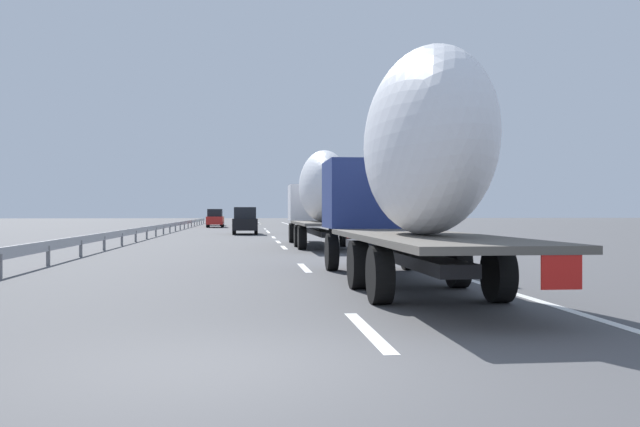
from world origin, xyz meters
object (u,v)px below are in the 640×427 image
car_yellow_coupe (249,217)px  road_sign (340,201)px  car_black_suv (245,221)px  car_red_compact (215,218)px  truck_lead (321,194)px  truck_trailing (410,166)px  car_white_van (215,218)px

car_yellow_coupe → road_sign: road_sign is taller
car_black_suv → road_sign: bearing=-110.1°
car_red_compact → road_sign: size_ratio=1.28×
truck_lead → truck_trailing: truck_trailing is taller
car_yellow_coupe → truck_lead: bearing=-177.1°
car_yellow_coupe → car_red_compact: size_ratio=1.06×
car_white_van → road_sign: 35.50m
truck_trailing → car_black_suv: bearing=5.8°
car_white_van → road_sign: bearing=-162.8°
truck_trailing → road_sign: (33.41, -3.10, -0.24)m
truck_lead → truck_trailing: bearing=180.0°
road_sign → car_black_suv: bearing=69.9°
car_yellow_coupe → road_sign: 48.86m
car_white_van → road_sign: size_ratio=1.32×
truck_lead → car_yellow_coupe: 64.22m
truck_lead → car_black_suv: truck_lead is taller
truck_trailing → road_sign: size_ratio=3.66×
truck_lead → car_black_suv: 18.61m
truck_lead → road_sign: size_ratio=3.55×
truck_lead → road_sign: truck_lead is taller
truck_trailing → car_black_suv: truck_trailing is taller
car_black_suv → car_red_compact: 22.85m
truck_lead → car_yellow_coupe: truck_lead is taller
truck_trailing → road_sign: truck_trailing is taller
truck_trailing → car_black_suv: (35.88, 3.66, -1.65)m
truck_trailing → car_black_suv: size_ratio=2.70×
truck_lead → car_white_van: bearing=8.5°
truck_lead → car_red_compact: (40.79, 6.92, -1.54)m
truck_lead → truck_trailing: (-17.71, 0.00, 0.13)m
truck_trailing → car_yellow_coupe: 81.90m
truck_lead → car_red_compact: 41.40m
truck_trailing → car_white_van: 67.71m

